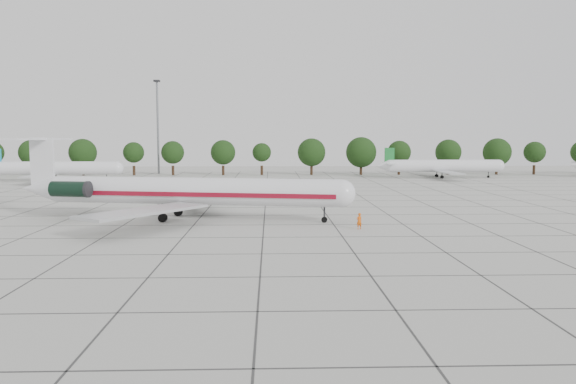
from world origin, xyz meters
name	(u,v)px	position (x,y,z in m)	size (l,w,h in m)	color
ground	(264,225)	(0.00, 0.00, 0.00)	(260.00, 260.00, 0.00)	beige
apron_joints	(265,208)	(0.00, 15.00, 0.01)	(170.00, 170.00, 0.02)	#383838
main_airliner	(175,191)	(-10.85, 4.99, 3.51)	(41.99, 32.72, 9.94)	silver
ground_crew	(359,221)	(10.42, -3.24, 0.88)	(0.64, 0.42, 1.77)	#E85A0D
bg_airliner_b	(56,168)	(-48.02, 65.44, 2.91)	(28.24, 27.20, 7.40)	silver
bg_airliner_d	(443,166)	(43.14, 72.96, 2.91)	(28.24, 27.20, 7.40)	silver
tree_line	(223,152)	(-11.68, 85.00, 5.98)	(249.86, 8.44, 10.22)	#332114
floodlight_mast	(158,121)	(-30.00, 92.00, 14.28)	(1.60, 1.60, 25.45)	slate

